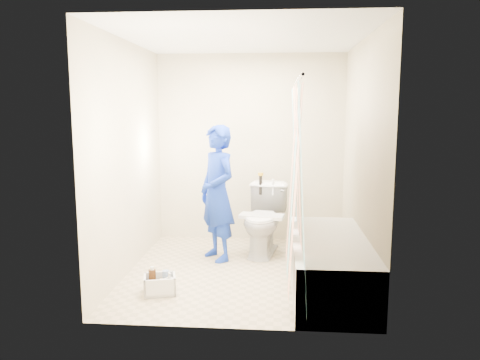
# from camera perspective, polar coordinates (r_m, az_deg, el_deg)

# --- Properties ---
(floor) EXTENTS (2.60, 2.60, 0.00)m
(floor) POSITION_cam_1_polar(r_m,az_deg,el_deg) (5.05, 0.36, -11.10)
(floor) COLOR tan
(floor) RESTS_ON ground
(ceiling) EXTENTS (2.40, 2.60, 0.02)m
(ceiling) POSITION_cam_1_polar(r_m,az_deg,el_deg) (4.80, 0.39, 16.97)
(ceiling) COLOR silver
(ceiling) RESTS_ON wall_back
(wall_back) EXTENTS (2.40, 0.02, 2.40)m
(wall_back) POSITION_cam_1_polar(r_m,az_deg,el_deg) (6.07, 1.27, 3.88)
(wall_back) COLOR #B3AA8A
(wall_back) RESTS_ON ground
(wall_front) EXTENTS (2.40, 0.02, 2.40)m
(wall_front) POSITION_cam_1_polar(r_m,az_deg,el_deg) (3.49, -1.18, 0.28)
(wall_front) COLOR #B3AA8A
(wall_front) RESTS_ON ground
(wall_left) EXTENTS (0.02, 2.60, 2.40)m
(wall_left) POSITION_cam_1_polar(r_m,az_deg,el_deg) (5.01, -13.47, 2.61)
(wall_left) COLOR #B3AA8A
(wall_left) RESTS_ON ground
(wall_right) EXTENTS (0.02, 2.60, 2.40)m
(wall_right) POSITION_cam_1_polar(r_m,az_deg,el_deg) (4.84, 14.71, 2.36)
(wall_right) COLOR #B3AA8A
(wall_right) RESTS_ON ground
(bathtub) EXTENTS (0.70, 1.75, 0.50)m
(bathtub) POSITION_cam_1_polar(r_m,az_deg,el_deg) (4.57, 10.80, -9.84)
(bathtub) COLOR white
(bathtub) RESTS_ON ground
(curtain_rod) EXTENTS (0.02, 1.90, 0.02)m
(curtain_rod) POSITION_cam_1_polar(r_m,az_deg,el_deg) (4.32, 7.01, 11.81)
(curtain_rod) COLOR silver
(curtain_rod) RESTS_ON wall_back
(shower_curtain) EXTENTS (0.06, 1.75, 1.80)m
(shower_curtain) POSITION_cam_1_polar(r_m,az_deg,el_deg) (4.37, 6.78, -0.45)
(shower_curtain) COLOR white
(shower_curtain) RESTS_ON curtain_rod
(toilet) EXTENTS (0.59, 0.87, 0.82)m
(toilet) POSITION_cam_1_polar(r_m,az_deg,el_deg) (5.55, 2.93, -4.84)
(toilet) COLOR silver
(toilet) RESTS_ON ground
(tank_lid) EXTENTS (0.53, 0.30, 0.04)m
(tank_lid) POSITION_cam_1_polar(r_m,az_deg,el_deg) (5.41, 2.66, -4.42)
(tank_lid) COLOR silver
(tank_lid) RESTS_ON toilet
(tank_internals) EXTENTS (0.20, 0.07, 0.27)m
(tank_internals) POSITION_cam_1_polar(r_m,az_deg,el_deg) (5.70, 2.93, -0.40)
(tank_internals) COLOR black
(tank_internals) RESTS_ON toilet
(plumber) EXTENTS (0.63, 0.67, 1.53)m
(plumber) POSITION_cam_1_polar(r_m,az_deg,el_deg) (5.27, -2.77, -1.62)
(plumber) COLOR navy
(plumber) RESTS_ON ground
(cleaning_caddy) EXTENTS (0.34, 0.30, 0.22)m
(cleaning_caddy) POSITION_cam_1_polar(r_m,az_deg,el_deg) (4.53, -9.63, -12.52)
(cleaning_caddy) COLOR silver
(cleaning_caddy) RESTS_ON ground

